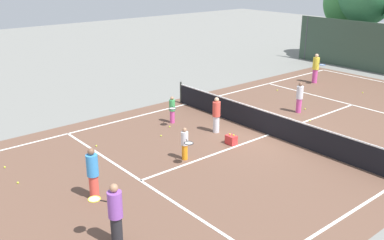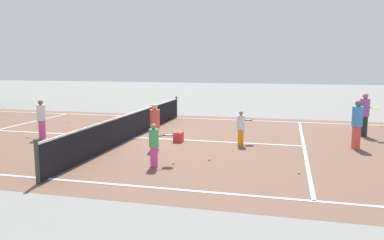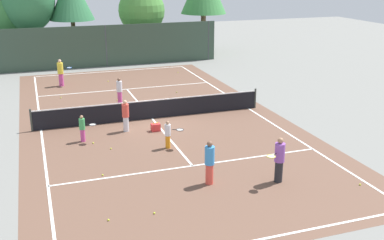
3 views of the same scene
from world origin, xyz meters
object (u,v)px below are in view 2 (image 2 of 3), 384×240
Objects in this scene: player_1 at (364,114)px; tennis_ball_2 at (209,160)px; player_2 at (241,127)px; tennis_ball_5 at (73,133)px; player_4 at (155,144)px; tennis_ball_3 at (28,137)px; tennis_ball_8 at (381,126)px; tennis_ball_10 at (69,122)px; ball_crate at (178,137)px; player_5 at (41,119)px; player_3 at (357,124)px; tennis_ball_9 at (173,163)px; player_6 at (155,126)px; tennis_ball_6 at (299,173)px; tennis_ball_1 at (2,113)px.

player_1 is 7.43m from tennis_ball_2.
tennis_ball_5 is at bearing 86.31° from player_2.
player_4 reaches higher than tennis_ball_3.
player_1 is at bearing 154.86° from tennis_ball_8.
player_4 is 6.27m from tennis_ball_5.
tennis_ball_2 is 1.00× the size of tennis_ball_10.
tennis_ball_3 is at bearing 66.72° from player_4.
player_1 is 13.35m from tennis_ball_10.
player_2 is 2.89× the size of ball_crate.
player_5 reaches higher than tennis_ball_8.
player_1 is 1.04× the size of player_3.
player_4 is at bearing -127.96° from tennis_ball_5.
player_5 is at bearing 68.57° from tennis_ball_9.
ball_crate is 6.45× the size of tennis_ball_3.
player_4 is at bearing -160.66° from player_6.
player_2 reaches higher than tennis_ball_6.
player_5 is 22.62× the size of tennis_ball_6.
tennis_ball_5 is (-4.46, -7.27, 0.00)m from tennis_ball_1.
tennis_ball_8 is 1.00× the size of tennis_ball_10.
tennis_ball_9 is at bearing 124.38° from tennis_ball_2.
player_1 reaches higher than tennis_ball_10.
tennis_ball_1 is at bearing 63.43° from tennis_ball_6.
tennis_ball_10 is at bearing 53.88° from player_6.
tennis_ball_3 is (1.67, 7.53, 0.00)m from tennis_ball_2.
player_6 is 23.31× the size of tennis_ball_10.
player_3 reaches higher than tennis_ball_3.
player_6 is 5.53m from tennis_ball_3.
tennis_ball_9 is at bearing -130.41° from tennis_ball_10.
tennis_ball_8 is at bearing -40.79° from tennis_ball_9.
tennis_ball_3 is (0.57, 5.44, -0.75)m from player_6.
player_4 is at bearing -113.28° from tennis_ball_3.
tennis_ball_3 is at bearing 95.06° from player_5.
ball_crate reaches higher than tennis_ball_2.
tennis_ball_3 is (-1.14, 12.05, -0.81)m from player_3.
player_1 is at bearing -15.35° from player_3.
tennis_ball_9 and tennis_ball_10 have the same top height.
player_6 is at bearing 62.24° from tennis_ball_2.
tennis_ball_3 is (2.66, 6.18, -0.61)m from player_4.
player_3 is 6.22m from ball_crate.
player_4 reaches higher than tennis_ball_5.
tennis_ball_3 is at bearing 95.10° from player_2.
tennis_ball_3 is (-0.73, 8.20, -0.61)m from player_2.
player_1 reaches higher than ball_crate.
tennis_ball_3 is at bearing 95.40° from player_3.
tennis_ball_10 is (3.11, 8.80, -0.61)m from player_2.
player_4 is (-3.39, 2.02, -0.00)m from player_2.
player_4 is 1.78m from tennis_ball_2.
player_6 reaches higher than player_5.
tennis_ball_6 is 3.50m from tennis_ball_9.
player_3 is 3.88× the size of ball_crate.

